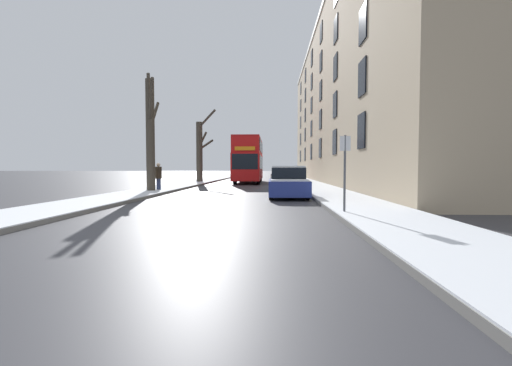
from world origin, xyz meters
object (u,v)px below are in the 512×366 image
Objects in this scene: bare_tree_left_0 at (150,132)px; parked_car_2 at (281,177)px; double_decker_bus at (249,158)px; pedestrian_left_sidewalk at (159,176)px; parked_car_1 at (284,181)px; parked_car_3 at (280,176)px; parked_car_4 at (279,175)px; oncoming_van at (244,170)px; parked_car_0 at (288,183)px; bare_tree_left_1 at (200,150)px; street_sign_post at (345,170)px.

bare_tree_left_0 reaches higher than parked_car_2.
double_decker_bus is 14.26m from pedestrian_left_sidewalk.
pedestrian_left_sidewalk is (-7.68, -2.81, 0.36)m from parked_car_1.
parked_car_3 is at bearing 62.65° from bare_tree_left_0.
parked_car_2 is 10.86m from parked_car_4.
parked_car_4 is at bearing -70.28° from oncoming_van.
parked_car_0 is (3.08, -16.97, -1.72)m from double_decker_bus.
bare_tree_left_0 is 0.66× the size of double_decker_bus.
bare_tree_left_1 is 10.95m from parked_car_4.
oncoming_van is at bearing -49.24° from pedestrian_left_sidewalk.
pedestrian_left_sidewalk reaches higher than parked_car_0.
oncoming_van is (-5.25, 14.65, 0.58)m from parked_car_4.
parked_car_0 is at bearing -82.15° from oncoming_van.
parked_car_3 is 2.46× the size of pedestrian_left_sidewalk.
parked_car_1 is (7.80, -9.84, -2.56)m from bare_tree_left_1.
parked_car_0 is at bearing -160.02° from pedestrian_left_sidewalk.
double_decker_bus reaches higher than pedestrian_left_sidewalk.
bare_tree_left_1 is 0.70× the size of double_decker_bus.
parked_car_3 is at bearing 17.94° from double_decker_bus.
bare_tree_left_1 is 1.79× the size of parked_car_0.
bare_tree_left_0 is 17.35m from parked_car_3.
parked_car_2 is (0.00, 6.23, 0.04)m from parked_car_1.
bare_tree_left_1 reaches higher than parked_car_0.
bare_tree_left_0 is 1.34× the size of oncoming_van.
parked_car_2 is at bearing -54.85° from double_decker_bus.
pedestrian_left_sidewalk is (-7.68, 3.55, 0.26)m from parked_car_0.
bare_tree_left_1 is at bearing 155.18° from parked_car_2.
bare_tree_left_0 is 12.91m from parked_car_2.
oncoming_van reaches higher than pedestrian_left_sidewalk.
double_decker_bus is 3.67m from parked_car_3.
parked_car_4 is (0.00, 5.48, -0.08)m from parked_car_3.
parked_car_1 is 1.03× the size of parked_car_3.
parked_car_4 is at bearing 92.66° from street_sign_post.
bare_tree_left_0 reaches higher than parked_car_0.
bare_tree_left_0 is 15.03m from double_decker_bus.
parked_car_3 is 1.78× the size of street_sign_post.
parked_car_3 is (7.80, 1.77, -2.47)m from bare_tree_left_1.
parked_car_0 is 1.59× the size of street_sign_post.
bare_tree_left_1 reaches higher than bare_tree_left_0.
pedestrian_left_sidewalk is (0.12, -12.65, -2.20)m from bare_tree_left_1.
parked_car_1 is (7.86, 3.59, -2.93)m from bare_tree_left_0.
parked_car_0 is 17.97m from parked_car_3.
double_decker_bus is 21.28m from oncoming_van.
parked_car_1 is 0.91× the size of oncoming_van.
street_sign_post reaches higher than parked_car_4.
parked_car_0 is at bearing -19.41° from bare_tree_left_0.
parked_car_4 is at bearing -66.32° from pedestrian_left_sidewalk.
double_decker_bus is 5.68× the size of pedestrian_left_sidewalk.
double_decker_bus is at bearing 125.15° from parked_car_2.
double_decker_bus is 2.49× the size of parked_car_4.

